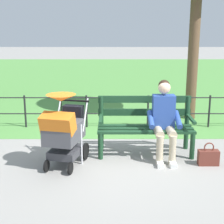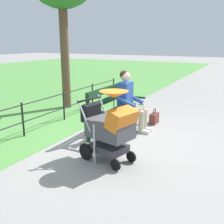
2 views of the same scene
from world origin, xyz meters
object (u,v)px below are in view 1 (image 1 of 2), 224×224
stroller (64,129)px  handbag (208,157)px  person_on_bench (164,118)px  park_bench (145,123)px

stroller → handbag: 2.29m
person_on_bench → stroller: bearing=13.3°
handbag → park_bench: bearing=-30.5°
park_bench → person_on_bench: size_ratio=1.26×
handbag → person_on_bench: bearing=-27.0°
park_bench → stroller: (1.29, 0.60, 0.07)m
park_bench → handbag: (-0.95, 0.56, -0.40)m
person_on_bench → handbag: (-0.66, 0.34, -0.55)m
park_bench → person_on_bench: 0.39m
handbag → stroller: bearing=0.9°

